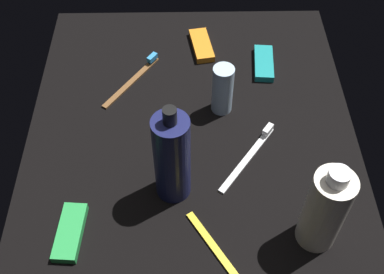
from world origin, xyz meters
TOP-DOWN VIEW (x-y plane):
  - ground_plane at (0.00, 0.00)cm, footprint 84.00×64.00cm
  - lotion_bottle at (9.43, -3.44)cm, footprint 6.12×6.12cm
  - bodywash_bottle at (19.03, 20.08)cm, footprint 6.45×6.45cm
  - deodorant_stick at (-9.89, 6.14)cm, footprint 4.15×4.15cm
  - toothbrush_white at (2.29, 10.92)cm, footprint 15.23×11.61cm
  - toothbrush_yellow at (23.26, 4.66)cm, footprint 15.89×10.57cm
  - toothbrush_brown at (-18.53, -11.99)cm, footprint 15.45×11.28cm
  - snack_bar_orange at (-28.58, 2.66)cm, footprint 10.92×5.67cm
  - snack_bar_green at (18.15, -20.54)cm, footprint 10.67×4.77cm
  - snack_bar_teal at (-22.40, 16.13)cm, footprint 10.69×4.82cm

SIDE VIEW (x-z plane):
  - ground_plane at x=0.00cm, z-range -1.20..0.00cm
  - toothbrush_white at x=2.29cm, z-range -0.44..1.66cm
  - toothbrush_yellow at x=23.26cm, z-range -0.44..1.66cm
  - toothbrush_brown at x=-18.53cm, z-range -0.44..1.66cm
  - snack_bar_orange at x=-28.58cm, z-range 0.00..1.50cm
  - snack_bar_green at x=18.15cm, z-range 0.00..1.50cm
  - snack_bar_teal at x=-22.40cm, z-range 0.00..1.50cm
  - deodorant_stick at x=-9.89cm, z-range 0.00..10.85cm
  - bodywash_bottle at x=19.03cm, z-range -0.80..17.57cm
  - lotion_bottle at x=9.43cm, z-range -1.20..19.82cm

